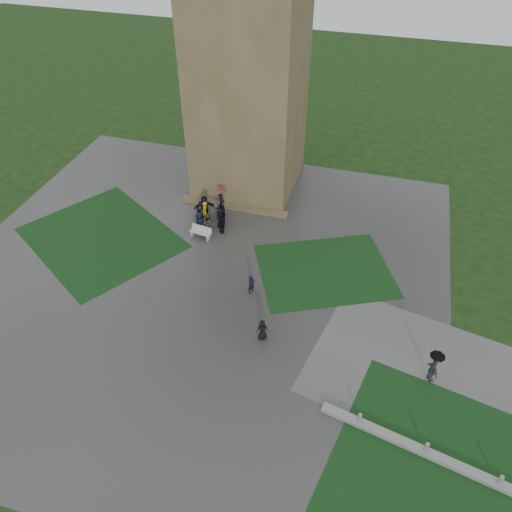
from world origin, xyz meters
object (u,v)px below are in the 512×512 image
(tower, at_px, (249,80))
(pedestrian_mid, at_px, (251,284))
(bench, at_px, (201,232))
(pedestrian_path, at_px, (434,367))
(pedestrian_near, at_px, (262,330))

(tower, height_order, pedestrian_mid, tower)
(tower, relative_size, bench, 10.32)
(pedestrian_mid, bearing_deg, bench, 75.22)
(bench, relative_size, pedestrian_path, 0.74)
(tower, xyz_separation_m, pedestrian_mid, (4.15, -13.49, -8.25))
(tower, relative_size, pedestrian_near, 12.30)
(pedestrian_mid, height_order, pedestrian_path, pedestrian_path)
(pedestrian_near, xyz_separation_m, pedestrian_path, (9.85, -0.37, 0.49))
(bench, bearing_deg, pedestrian_near, -40.87)
(pedestrian_path, bearing_deg, tower, 132.05)
(bench, bearing_deg, pedestrian_path, -18.56)
(bench, relative_size, pedestrian_near, 1.19)
(tower, distance_m, bench, 12.29)
(bench, xyz_separation_m, pedestrian_near, (7.11, -8.27, 0.23))
(bench, relative_size, pedestrian_mid, 1.19)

